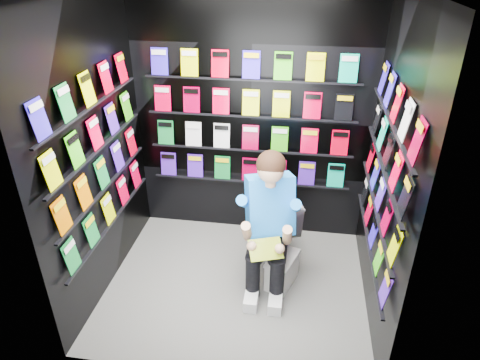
# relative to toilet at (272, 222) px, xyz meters

# --- Properties ---
(floor) EXTENTS (2.40, 2.40, 0.00)m
(floor) POSITION_rel_toilet_xyz_m (-0.28, -0.58, -0.37)
(floor) COLOR slate
(floor) RESTS_ON ground
(wall_back) EXTENTS (2.40, 0.04, 2.60)m
(wall_back) POSITION_rel_toilet_xyz_m (-0.28, 0.42, 0.93)
(wall_back) COLOR black
(wall_back) RESTS_ON floor
(wall_front) EXTENTS (2.40, 0.04, 2.60)m
(wall_front) POSITION_rel_toilet_xyz_m (-0.28, -1.58, 0.93)
(wall_front) COLOR black
(wall_front) RESTS_ON floor
(wall_left) EXTENTS (0.04, 2.00, 2.60)m
(wall_left) POSITION_rel_toilet_xyz_m (-1.48, -0.58, 0.93)
(wall_left) COLOR black
(wall_left) RESTS_ON floor
(wall_right) EXTENTS (0.04, 2.00, 2.60)m
(wall_right) POSITION_rel_toilet_xyz_m (0.92, -0.58, 0.93)
(wall_right) COLOR black
(wall_right) RESTS_ON floor
(comics_back) EXTENTS (2.10, 0.06, 1.37)m
(comics_back) POSITION_rel_toilet_xyz_m (-0.28, 0.39, 0.94)
(comics_back) COLOR #E90033
(comics_back) RESTS_ON wall_back
(comics_left) EXTENTS (0.06, 1.70, 1.37)m
(comics_left) POSITION_rel_toilet_xyz_m (-1.45, -0.58, 0.94)
(comics_left) COLOR #E90033
(comics_left) RESTS_ON wall_left
(comics_right) EXTENTS (0.06, 1.70, 1.37)m
(comics_right) POSITION_rel_toilet_xyz_m (0.89, -0.58, 0.94)
(comics_right) COLOR #E90033
(comics_right) RESTS_ON wall_right
(toilet) EXTENTS (0.65, 0.85, 0.73)m
(toilet) POSITION_rel_toilet_xyz_m (0.00, 0.00, 0.00)
(toilet) COLOR silver
(toilet) RESTS_ON floor
(longbox) EXTENTS (0.31, 0.41, 0.28)m
(longbox) POSITION_rel_toilet_xyz_m (0.14, -0.47, -0.23)
(longbox) COLOR silver
(longbox) RESTS_ON floor
(longbox_lid) EXTENTS (0.33, 0.44, 0.03)m
(longbox_lid) POSITION_rel_toilet_xyz_m (0.14, -0.47, -0.08)
(longbox_lid) COLOR silver
(longbox_lid) RESTS_ON longbox
(reader) EXTENTS (0.81, 0.96, 1.52)m
(reader) POSITION_rel_toilet_xyz_m (0.00, -0.38, 0.43)
(reader) COLOR blue
(reader) RESTS_ON toilet
(held_comic) EXTENTS (0.32, 0.25, 0.12)m
(held_comic) POSITION_rel_toilet_xyz_m (0.00, -0.73, 0.21)
(held_comic) COLOR green
(held_comic) RESTS_ON reader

